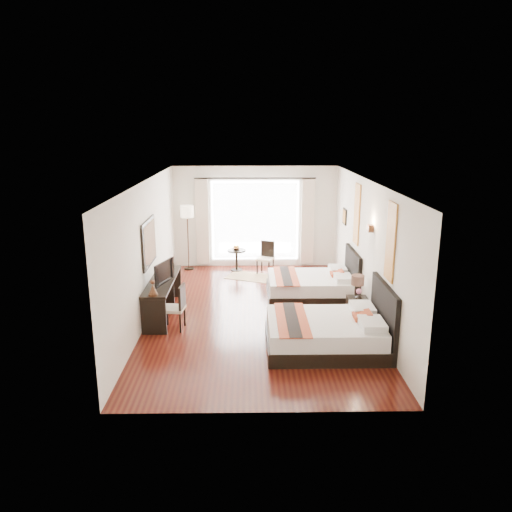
{
  "coord_description": "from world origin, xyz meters",
  "views": [
    {
      "loc": [
        -0.19,
        -9.9,
        3.87
      ],
      "look_at": [
        -0.03,
        0.1,
        1.24
      ],
      "focal_mm": 35.0,
      "sensor_mm": 36.0,
      "label": 1
    }
  ],
  "objects_px": {
    "vase": "(359,296)",
    "desk_chair": "(175,316)",
    "side_table": "(237,260)",
    "fruit_bowl": "(236,249)",
    "window_chair": "(266,264)",
    "nightstand": "(358,309)",
    "bed_near": "(330,332)",
    "floor_lamp": "(187,215)",
    "television": "(161,272)",
    "bed_far": "(313,285)",
    "console_desk": "(163,297)",
    "table_lamp": "(358,282)"
  },
  "relations": [
    {
      "from": "bed_far",
      "to": "vase",
      "type": "distance_m",
      "value": 1.73
    },
    {
      "from": "nightstand",
      "to": "table_lamp",
      "type": "xyz_separation_m",
      "value": [
        0.0,
        0.14,
        0.55
      ]
    },
    {
      "from": "table_lamp",
      "to": "vase",
      "type": "distance_m",
      "value": 0.35
    },
    {
      "from": "desk_chair",
      "to": "floor_lamp",
      "type": "height_order",
      "value": "floor_lamp"
    },
    {
      "from": "console_desk",
      "to": "television",
      "type": "bearing_deg",
      "value": -84.21
    },
    {
      "from": "console_desk",
      "to": "fruit_bowl",
      "type": "bearing_deg",
      "value": 65.49
    },
    {
      "from": "table_lamp",
      "to": "floor_lamp",
      "type": "bearing_deg",
      "value": 136.48
    },
    {
      "from": "table_lamp",
      "to": "vase",
      "type": "bearing_deg",
      "value": -95.6
    },
    {
      "from": "nightstand",
      "to": "television",
      "type": "distance_m",
      "value": 4.08
    },
    {
      "from": "nightstand",
      "to": "vase",
      "type": "distance_m",
      "value": 0.36
    },
    {
      "from": "vase",
      "to": "side_table",
      "type": "bearing_deg",
      "value": 123.52
    },
    {
      "from": "window_chair",
      "to": "floor_lamp",
      "type": "bearing_deg",
      "value": -77.78
    },
    {
      "from": "bed_far",
      "to": "vase",
      "type": "height_order",
      "value": "bed_far"
    },
    {
      "from": "nightstand",
      "to": "side_table",
      "type": "distance_m",
      "value": 4.46
    },
    {
      "from": "window_chair",
      "to": "nightstand",
      "type": "bearing_deg",
      "value": 50.52
    },
    {
      "from": "side_table",
      "to": "vase",
      "type": "bearing_deg",
      "value": -56.48
    },
    {
      "from": "bed_near",
      "to": "nightstand",
      "type": "relative_size",
      "value": 4.27
    },
    {
      "from": "bed_near",
      "to": "bed_far",
      "type": "bearing_deg",
      "value": 88.72
    },
    {
      "from": "console_desk",
      "to": "side_table",
      "type": "xyz_separation_m",
      "value": [
        1.48,
        3.22,
        -0.09
      ]
    },
    {
      "from": "television",
      "to": "desk_chair",
      "type": "bearing_deg",
      "value": -133.51
    },
    {
      "from": "desk_chair",
      "to": "fruit_bowl",
      "type": "height_order",
      "value": "desk_chair"
    },
    {
      "from": "nightstand",
      "to": "bed_far",
      "type": "bearing_deg",
      "value": 116.74
    },
    {
      "from": "vase",
      "to": "desk_chair",
      "type": "height_order",
      "value": "desk_chair"
    },
    {
      "from": "bed_near",
      "to": "window_chair",
      "type": "xyz_separation_m",
      "value": [
        -0.98,
        4.69,
        -0.05
      ]
    },
    {
      "from": "bed_far",
      "to": "vase",
      "type": "xyz_separation_m",
      "value": [
        0.69,
        -1.56,
        0.28
      ]
    },
    {
      "from": "fruit_bowl",
      "to": "window_chair",
      "type": "height_order",
      "value": "window_chair"
    },
    {
      "from": "desk_chair",
      "to": "table_lamp",
      "type": "bearing_deg",
      "value": -165.05
    },
    {
      "from": "console_desk",
      "to": "television",
      "type": "distance_m",
      "value": 0.64
    },
    {
      "from": "nightstand",
      "to": "desk_chair",
      "type": "relative_size",
      "value": 0.55
    },
    {
      "from": "bed_far",
      "to": "floor_lamp",
      "type": "relative_size",
      "value": 1.12
    },
    {
      "from": "desk_chair",
      "to": "side_table",
      "type": "distance_m",
      "value": 4.18
    },
    {
      "from": "television",
      "to": "fruit_bowl",
      "type": "distance_m",
      "value": 3.74
    },
    {
      "from": "bed_far",
      "to": "television",
      "type": "distance_m",
      "value": 3.55
    },
    {
      "from": "bed_near",
      "to": "table_lamp",
      "type": "xyz_separation_m",
      "value": [
        0.78,
        1.43,
        0.48
      ]
    },
    {
      "from": "bed_near",
      "to": "window_chair",
      "type": "height_order",
      "value": "bed_near"
    },
    {
      "from": "bed_near",
      "to": "floor_lamp",
      "type": "distance_m",
      "value": 6.08
    },
    {
      "from": "bed_near",
      "to": "fruit_bowl",
      "type": "relative_size",
      "value": 10.3
    },
    {
      "from": "console_desk",
      "to": "fruit_bowl",
      "type": "height_order",
      "value": "console_desk"
    },
    {
      "from": "vase",
      "to": "window_chair",
      "type": "bearing_deg",
      "value": 116.09
    },
    {
      "from": "desk_chair",
      "to": "bed_far",
      "type": "bearing_deg",
      "value": -141.6
    },
    {
      "from": "bed_near",
      "to": "fruit_bowl",
      "type": "xyz_separation_m",
      "value": [
        -1.77,
        4.96,
        0.3
      ]
    },
    {
      "from": "television",
      "to": "desk_chair",
      "type": "distance_m",
      "value": 0.99
    },
    {
      "from": "side_table",
      "to": "floor_lamp",
      "type": "bearing_deg",
      "value": 173.53
    },
    {
      "from": "nightstand",
      "to": "console_desk",
      "type": "relative_size",
      "value": 0.22
    },
    {
      "from": "table_lamp",
      "to": "desk_chair",
      "type": "height_order",
      "value": "table_lamp"
    },
    {
      "from": "desk_chair",
      "to": "fruit_bowl",
      "type": "bearing_deg",
      "value": -98.39
    },
    {
      "from": "table_lamp",
      "to": "fruit_bowl",
      "type": "bearing_deg",
      "value": 125.84
    },
    {
      "from": "vase",
      "to": "window_chair",
      "type": "xyz_separation_m",
      "value": [
        -1.73,
        3.54,
        -0.31
      ]
    },
    {
      "from": "desk_chair",
      "to": "window_chair",
      "type": "relative_size",
      "value": 1.05
    },
    {
      "from": "vase",
      "to": "side_table",
      "type": "xyz_separation_m",
      "value": [
        -2.52,
        3.8,
        -0.28
      ]
    }
  ]
}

